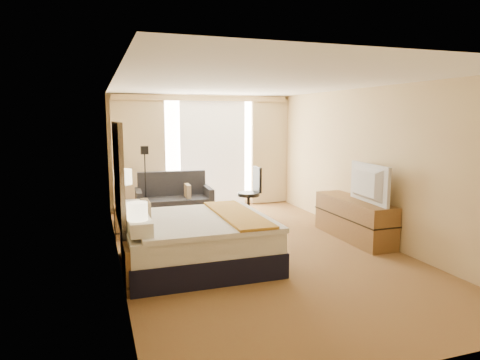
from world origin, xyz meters
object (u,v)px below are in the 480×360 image
object	(u,v)px
nightstand_left	(143,267)
loveseat	(174,203)
lamp_left	(137,212)
lamp_right	(123,178)
nightstand_right	(128,221)
television	(363,183)
media_dresser	(354,219)
bed	(196,240)
desk_chair	(251,196)
floor_lamp	(145,169)

from	to	relation	value
nightstand_left	loveseat	bearing A→B (deg)	73.99
lamp_left	nightstand_left	bearing A→B (deg)	-40.74
loveseat	lamp_right	xyz separation A→B (m)	(-1.07, -1.07, 0.74)
nightstand_right	television	world-z (taller)	television
nightstand_right	lamp_right	bearing A→B (deg)	-154.96
media_dresser	nightstand_right	bearing A→B (deg)	158.60
bed	lamp_left	xyz separation A→B (m)	(-0.86, -0.57, 0.60)
nightstand_left	nightstand_right	size ratio (longest dim) A/B	1.00
media_dresser	desk_chair	bearing A→B (deg)	120.16
floor_lamp	lamp_left	size ratio (longest dim) A/B	2.92
desk_chair	television	distance (m)	2.61
nightstand_left	floor_lamp	bearing A→B (deg)	82.80
nightstand_left	media_dresser	xyz separation A→B (m)	(3.70, 1.05, 0.07)
media_dresser	lamp_left	size ratio (longest dim) A/B	3.42
nightstand_left	television	bearing A→B (deg)	11.57
nightstand_left	loveseat	world-z (taller)	loveseat
nightstand_left	lamp_left	world-z (taller)	lamp_left
nightstand_right	media_dresser	distance (m)	3.97
floor_lamp	lamp_right	size ratio (longest dim) A/B	2.37
bed	lamp_left	distance (m)	1.19
lamp_left	desk_chair	bearing A→B (deg)	49.27
media_dresser	loveseat	bearing A→B (deg)	137.08
bed	lamp_right	size ratio (longest dim) A/B	3.11
bed	television	xyz separation A→B (m)	(2.84, 0.13, 0.66)
nightstand_left	television	xyz separation A→B (m)	(3.65, 0.75, 0.75)
nightstand_right	lamp_right	world-z (taller)	lamp_right
lamp_right	desk_chair	bearing A→B (deg)	12.39
nightstand_left	lamp_right	bearing A→B (deg)	91.30
desk_chair	television	xyz separation A→B (m)	(1.11, -2.30, 0.54)
desk_chair	lamp_left	xyz separation A→B (m)	(-2.59, -3.00, 0.48)
nightstand_left	lamp_left	xyz separation A→B (m)	(-0.05, 0.04, 0.68)
nightstand_left	lamp_left	distance (m)	0.68
loveseat	lamp_left	distance (m)	3.72
nightstand_left	lamp_right	size ratio (longest dim) A/B	0.85
bed	television	distance (m)	2.92
nightstand_right	loveseat	bearing A→B (deg)	45.78
nightstand_left	media_dresser	bearing A→B (deg)	15.84
desk_chair	nightstand_right	bearing A→B (deg)	-165.71
loveseat	television	size ratio (longest dim) A/B	1.41
nightstand_right	lamp_left	distance (m)	2.55
bed	floor_lamp	xyz separation A→B (m)	(-0.39, 2.74, 0.73)
television	media_dresser	bearing A→B (deg)	-4.86
nightstand_right	floor_lamp	distance (m)	1.25
loveseat	desk_chair	world-z (taller)	desk_chair
loveseat	floor_lamp	distance (m)	0.99
bed	floor_lamp	distance (m)	2.86
loveseat	desk_chair	bearing A→B (deg)	-15.47
loveseat	lamp_left	xyz separation A→B (m)	(-1.06, -3.51, 0.64)
desk_chair	lamp_left	size ratio (longest dim) A/B	2.05
loveseat	lamp_right	world-z (taller)	lamp_right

